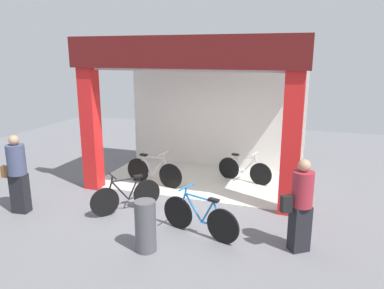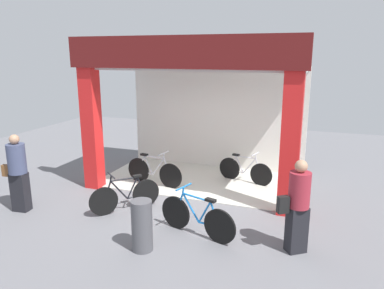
% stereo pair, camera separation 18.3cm
% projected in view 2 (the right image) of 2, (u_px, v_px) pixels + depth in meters
% --- Properties ---
extents(ground_plane, '(18.30, 18.30, 0.00)m').
position_uv_depth(ground_plane, '(182.00, 199.00, 8.62)').
color(ground_plane, slate).
rests_on(ground_plane, ground).
extents(shop_facade, '(5.35, 3.04, 3.68)m').
position_uv_depth(shop_facade, '(202.00, 107.00, 9.45)').
color(shop_facade, beige).
rests_on(shop_facade, ground).
extents(bicycle_inside_0, '(1.63, 0.45, 0.91)m').
position_uv_depth(bicycle_inside_0, '(154.00, 172.00, 9.44)').
color(bicycle_inside_0, black).
rests_on(bicycle_inside_0, ground).
extents(bicycle_inside_1, '(1.48, 0.49, 0.83)m').
position_uv_depth(bicycle_inside_1, '(245.00, 170.00, 9.63)').
color(bicycle_inside_1, black).
rests_on(bicycle_inside_1, ground).
extents(bicycle_parked_0, '(1.60, 0.56, 0.91)m').
position_uv_depth(bicycle_parked_0, '(197.00, 217.00, 6.80)').
color(bicycle_parked_0, black).
rests_on(bicycle_parked_0, ground).
extents(bicycle_parked_1, '(1.04, 1.24, 0.86)m').
position_uv_depth(bicycle_parked_1, '(126.00, 195.00, 7.90)').
color(bicycle_parked_1, black).
rests_on(bicycle_parked_1, ground).
extents(pedestrian_0, '(0.59, 0.52, 1.64)m').
position_uv_depth(pedestrian_0, '(298.00, 205.00, 6.14)').
color(pedestrian_0, black).
rests_on(pedestrian_0, ground).
extents(pedestrian_1, '(0.58, 0.41, 1.69)m').
position_uv_depth(pedestrian_1, '(18.00, 172.00, 7.78)').
color(pedestrian_1, black).
rests_on(pedestrian_1, ground).
extents(trash_bin, '(0.36, 0.36, 0.91)m').
position_uv_depth(trash_bin, '(142.00, 226.00, 6.28)').
color(trash_bin, '#4C4C51').
rests_on(trash_bin, ground).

